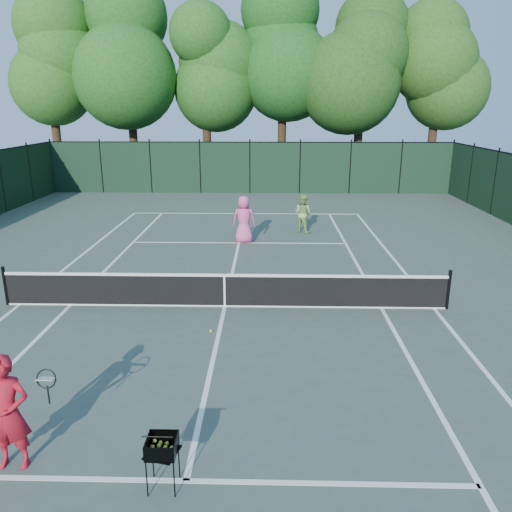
{
  "coord_description": "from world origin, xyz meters",
  "views": [
    {
      "loc": [
        1.13,
        -12.19,
        5.07
      ],
      "look_at": [
        0.8,
        1.0,
        1.1
      ],
      "focal_mm": 35.0,
      "sensor_mm": 36.0,
      "label": 1
    }
  ],
  "objects_px": {
    "ball_hopper": "(162,447)",
    "loose_ball_midcourt": "(211,331)",
    "loose_ball_near_cart": "(163,439)",
    "coach": "(8,413)",
    "player_green": "(303,213)",
    "player_pink": "(244,219)"
  },
  "relations": [
    {
      "from": "player_green",
      "to": "ball_hopper",
      "type": "relative_size",
      "value": 2.03
    },
    {
      "from": "loose_ball_near_cart",
      "to": "loose_ball_midcourt",
      "type": "bearing_deg",
      "value": 85.42
    },
    {
      "from": "loose_ball_near_cart",
      "to": "loose_ball_midcourt",
      "type": "height_order",
      "value": "same"
    },
    {
      "from": "loose_ball_midcourt",
      "to": "ball_hopper",
      "type": "bearing_deg",
      "value": -91.09
    },
    {
      "from": "ball_hopper",
      "to": "loose_ball_midcourt",
      "type": "relative_size",
      "value": 11.53
    },
    {
      "from": "player_pink",
      "to": "loose_ball_near_cart",
      "type": "distance_m",
      "value": 12.05
    },
    {
      "from": "player_green",
      "to": "loose_ball_midcourt",
      "type": "height_order",
      "value": "player_green"
    },
    {
      "from": "ball_hopper",
      "to": "loose_ball_midcourt",
      "type": "xyz_separation_m",
      "value": [
        0.09,
        4.95,
        -0.62
      ]
    },
    {
      "from": "coach",
      "to": "ball_hopper",
      "type": "relative_size",
      "value": 2.25
    },
    {
      "from": "player_pink",
      "to": "loose_ball_near_cart",
      "type": "height_order",
      "value": "player_pink"
    },
    {
      "from": "player_pink",
      "to": "ball_hopper",
      "type": "xyz_separation_m",
      "value": [
        -0.48,
        -12.97,
        -0.26
      ]
    },
    {
      "from": "player_green",
      "to": "coach",
      "type": "bearing_deg",
      "value": 106.47
    },
    {
      "from": "ball_hopper",
      "to": "loose_ball_midcourt",
      "type": "distance_m",
      "value": 4.99
    },
    {
      "from": "coach",
      "to": "player_green",
      "type": "xyz_separation_m",
      "value": [
        5.13,
        14.33,
        -0.08
      ]
    },
    {
      "from": "coach",
      "to": "player_green",
      "type": "height_order",
      "value": "coach"
    },
    {
      "from": "ball_hopper",
      "to": "loose_ball_midcourt",
      "type": "bearing_deg",
      "value": 103.38
    },
    {
      "from": "ball_hopper",
      "to": "loose_ball_near_cart",
      "type": "bearing_deg",
      "value": 117.4
    },
    {
      "from": "coach",
      "to": "player_green",
      "type": "distance_m",
      "value": 15.22
    },
    {
      "from": "coach",
      "to": "loose_ball_near_cart",
      "type": "xyz_separation_m",
      "value": [
        2.05,
        0.59,
        -0.85
      ]
    },
    {
      "from": "player_pink",
      "to": "loose_ball_near_cart",
      "type": "xyz_separation_m",
      "value": [
        -0.71,
        -12.0,
        -0.88
      ]
    },
    {
      "from": "ball_hopper",
      "to": "loose_ball_midcourt",
      "type": "height_order",
      "value": "ball_hopper"
    },
    {
      "from": "coach",
      "to": "ball_hopper",
      "type": "height_order",
      "value": "coach"
    }
  ]
}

